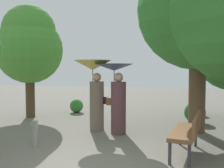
# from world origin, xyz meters

# --- Properties ---
(person_left) EXTENTS (1.06, 1.06, 1.97)m
(person_left) POSITION_xyz_m (-0.40, 2.86, 1.36)
(person_left) COLOR #6B5B4C
(person_left) RESTS_ON ground
(person_right) EXTENTS (1.04, 1.04, 1.86)m
(person_right) POSITION_xyz_m (0.28, 2.59, 1.22)
(person_right) COLOR #563338
(person_right) RESTS_ON ground
(park_bench) EXTENTS (0.76, 1.57, 0.83)m
(park_bench) POSITION_xyz_m (2.01, 1.17, 0.51)
(park_bench) COLOR #38383D
(park_bench) RESTS_ON ground
(tree_near_left) EXTENTS (2.35, 2.35, 3.96)m
(tree_near_left) POSITION_xyz_m (-3.17, 4.31, 2.59)
(tree_near_left) COLOR #4C3823
(tree_near_left) RESTS_ON ground
(bush_path_left) EXTENTS (0.56, 0.56, 0.56)m
(bush_path_left) POSITION_xyz_m (2.65, 5.95, 0.28)
(bush_path_left) COLOR #4C9338
(bush_path_left) RESTS_ON ground
(bush_path_right) EXTENTS (0.53, 0.53, 0.53)m
(bush_path_right) POSITION_xyz_m (-1.89, 5.58, 0.26)
(bush_path_right) COLOR #387F33
(bush_path_right) RESTS_ON ground
(bush_behind_bench) EXTENTS (0.67, 0.67, 0.67)m
(bush_behind_bench) POSITION_xyz_m (2.48, 4.46, 0.33)
(bush_behind_bench) COLOR #235B23
(bush_behind_bench) RESTS_ON ground
(path_marker_post) EXTENTS (0.12, 0.12, 0.58)m
(path_marker_post) POSITION_xyz_m (-1.29, 1.11, 0.29)
(path_marker_post) COLOR gray
(path_marker_post) RESTS_ON ground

